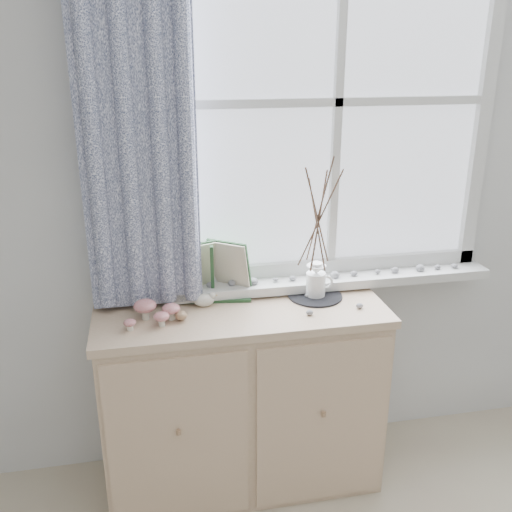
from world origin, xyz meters
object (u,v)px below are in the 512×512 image
Objects in this scene: sideboard at (243,399)px; twig_pitcher at (318,216)px; toadstool_cluster at (153,310)px; botanical_book at (213,273)px.

twig_pitcher is at bearing 12.11° from sideboard.
toadstool_cluster is 0.77m from twig_pitcher.
sideboard is at bearing -170.22° from twig_pitcher.
sideboard is 5.48× the size of toadstool_cluster.
botanical_book is at bearing 132.88° from sideboard.
botanical_book is at bearing 28.64° from toadstool_cluster.
twig_pitcher is (0.44, -0.04, 0.23)m from botanical_book.
sideboard is 3.15× the size of botanical_book.
sideboard is at bearing 4.59° from toadstool_cluster.
toadstool_cluster is at bearing -174.06° from twig_pitcher.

